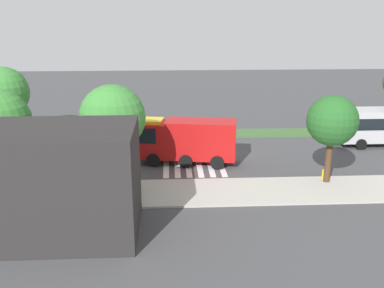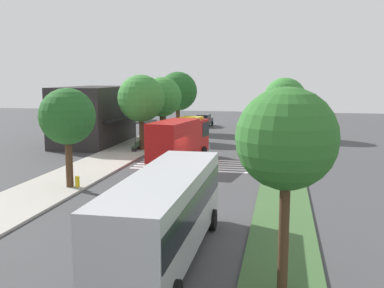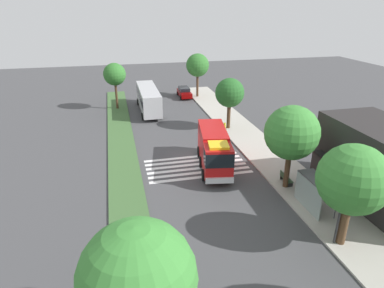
# 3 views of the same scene
# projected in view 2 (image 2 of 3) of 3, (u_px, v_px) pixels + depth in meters

# --- Properties ---
(ground_plane) EXTENTS (120.00, 120.00, 0.00)m
(ground_plane) POSITION_uv_depth(u_px,v_px,m) (191.00, 170.00, 35.26)
(ground_plane) COLOR #424244
(sidewalk) EXTENTS (60.00, 4.59, 0.14)m
(sidewalk) POSITION_uv_depth(u_px,v_px,m) (97.00, 165.00, 36.77)
(sidewalk) COLOR #ADA89E
(sidewalk) RESTS_ON ground_plane
(median_strip) EXTENTS (60.00, 3.00, 0.14)m
(median_strip) POSITION_uv_depth(u_px,v_px,m) (283.00, 173.00, 33.88)
(median_strip) COLOR #3D6033
(median_strip) RESTS_ON ground_plane
(crosswalk) EXTENTS (4.95, 9.92, 0.01)m
(crosswalk) POSITION_uv_depth(u_px,v_px,m) (196.00, 165.00, 37.37)
(crosswalk) COLOR silver
(crosswalk) RESTS_ON ground_plane
(fire_truck) EXTENTS (8.56, 3.80, 3.67)m
(fire_truck) POSITION_uv_depth(u_px,v_px,m) (180.00, 138.00, 38.13)
(fire_truck) COLOR #B71414
(fire_truck) RESTS_ON ground_plane
(parked_car_mid) EXTENTS (4.63, 2.16, 1.78)m
(parked_car_mid) POSITION_uv_depth(u_px,v_px,m) (204.00, 120.00, 65.71)
(parked_car_mid) COLOR black
(parked_car_mid) RESTS_ON ground_plane
(transit_bus) EXTENTS (10.96, 2.85, 3.47)m
(transit_bus) POSITION_uv_depth(u_px,v_px,m) (166.00, 209.00, 17.80)
(transit_bus) COLOR #B2B2B7
(transit_bus) RESTS_ON ground_plane
(bus_stop_shelter) EXTENTS (3.50, 1.40, 2.46)m
(bus_stop_shelter) POSITION_uv_depth(u_px,v_px,m) (149.00, 128.00, 47.36)
(bus_stop_shelter) COLOR #4C4C51
(bus_stop_shelter) RESTS_ON sidewalk
(bench_near_shelter) EXTENTS (1.60, 0.50, 0.90)m
(bench_near_shelter) POSITION_uv_depth(u_px,v_px,m) (137.00, 146.00, 43.68)
(bench_near_shelter) COLOR #2D472D
(bench_near_shelter) RESTS_ON sidewalk
(street_lamp) EXTENTS (0.36, 0.36, 5.96)m
(street_lamp) POSITION_uv_depth(u_px,v_px,m) (165.00, 108.00, 50.96)
(street_lamp) COLOR #2D2D30
(street_lamp) RESTS_ON sidewalk
(storefront_building) EXTENTS (11.14, 6.37, 6.13)m
(storefront_building) POSITION_uv_depth(u_px,v_px,m) (94.00, 116.00, 48.46)
(storefront_building) COLOR #282626
(storefront_building) RESTS_ON ground_plane
(sidewalk_tree_west) EXTENTS (3.58, 3.58, 6.36)m
(sidewalk_tree_west) POSITION_uv_depth(u_px,v_px,m) (67.00, 117.00, 28.74)
(sidewalk_tree_west) COLOR #47301E
(sidewalk_tree_west) RESTS_ON sidewalk
(sidewalk_tree_center) EXTENTS (4.50, 4.50, 7.25)m
(sidewalk_tree_center) POSITION_uv_depth(u_px,v_px,m) (141.00, 99.00, 43.49)
(sidewalk_tree_center) COLOR #47301E
(sidewalk_tree_center) RESTS_ON sidewalk
(sidewalk_tree_east) EXTENTS (4.45, 4.45, 7.00)m
(sidewalk_tree_east) POSITION_uv_depth(u_px,v_px,m) (162.00, 97.00, 50.93)
(sidewalk_tree_east) COLOR #513823
(sidewalk_tree_east) RESTS_ON sidewalk
(sidewalk_tree_far_east) EXTENTS (4.99, 4.99, 7.67)m
(sidewalk_tree_far_east) POSITION_uv_depth(u_px,v_px,m) (178.00, 91.00, 58.47)
(sidewalk_tree_far_east) COLOR #47301E
(sidewalk_tree_far_east) RESTS_ON sidewalk
(median_tree_far_west) EXTENTS (3.26, 3.26, 6.77)m
(median_tree_far_west) POSITION_uv_depth(u_px,v_px,m) (287.00, 140.00, 14.28)
(median_tree_far_west) COLOR #47301E
(median_tree_far_west) RESTS_ON median_strip
(median_tree_west) EXTENTS (4.94, 4.94, 6.94)m
(median_tree_west) POSITION_uv_depth(u_px,v_px,m) (285.00, 99.00, 52.91)
(median_tree_west) COLOR #513823
(median_tree_west) RESTS_ON median_strip
(fire_hydrant) EXTENTS (0.28, 0.28, 0.70)m
(fire_hydrant) POSITION_uv_depth(u_px,v_px,m) (77.00, 182.00, 29.30)
(fire_hydrant) COLOR gold
(fire_hydrant) RESTS_ON sidewalk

